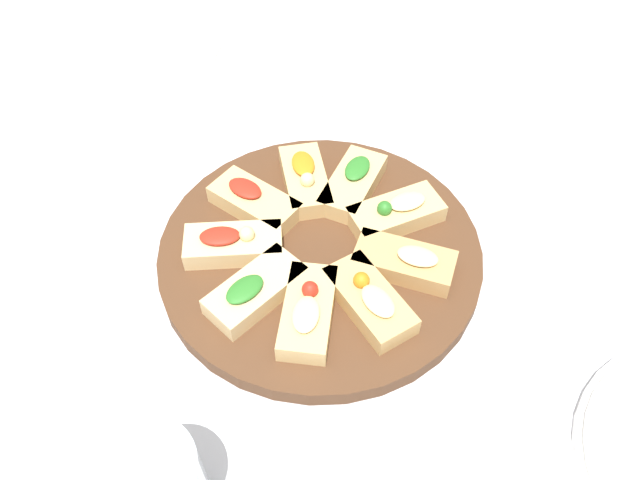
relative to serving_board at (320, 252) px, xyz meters
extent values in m
plane|color=silver|center=(0.00, 0.00, -0.01)|extent=(3.00, 3.00, 0.00)
cylinder|color=#51331E|center=(0.00, 0.00, 0.00)|extent=(0.34, 0.34, 0.02)
cube|color=tan|center=(0.09, 0.03, 0.02)|extent=(0.11, 0.08, 0.02)
ellipsoid|color=beige|center=(0.10, 0.03, 0.04)|extent=(0.05, 0.04, 0.01)
cube|color=#DBB775|center=(0.04, 0.08, 0.02)|extent=(0.09, 0.11, 0.02)
ellipsoid|color=beige|center=(0.05, 0.09, 0.04)|extent=(0.04, 0.05, 0.01)
sphere|color=#2D7A28|center=(0.04, 0.07, 0.04)|extent=(0.02, 0.02, 0.02)
cube|color=#DBB775|center=(-0.02, 0.09, 0.02)|extent=(0.07, 0.11, 0.02)
ellipsoid|color=#2D7A28|center=(-0.02, 0.10, 0.04)|extent=(0.03, 0.05, 0.01)
cube|color=#DBB775|center=(-0.07, 0.06, 0.02)|extent=(0.11, 0.10, 0.02)
ellipsoid|color=orange|center=(-0.08, 0.07, 0.04)|extent=(0.05, 0.05, 0.01)
sphere|color=beige|center=(-0.06, 0.05, 0.04)|extent=(0.02, 0.02, 0.02)
cube|color=#DBB775|center=(-0.09, 0.00, 0.02)|extent=(0.10, 0.05, 0.02)
ellipsoid|color=red|center=(-0.10, 0.00, 0.04)|extent=(0.04, 0.03, 0.01)
cube|color=#E5C689|center=(-0.07, -0.06, 0.02)|extent=(0.11, 0.10, 0.02)
ellipsoid|color=red|center=(-0.08, -0.07, 0.04)|extent=(0.05, 0.05, 0.01)
sphere|color=beige|center=(-0.06, -0.05, 0.04)|extent=(0.02, 0.02, 0.02)
cube|color=#E5C689|center=(-0.01, -0.09, 0.02)|extent=(0.06, 0.11, 0.02)
ellipsoid|color=#2D7A28|center=(-0.01, -0.10, 0.04)|extent=(0.03, 0.04, 0.01)
cube|color=#DBB775|center=(0.04, -0.08, 0.02)|extent=(0.09, 0.11, 0.02)
ellipsoid|color=beige|center=(0.05, -0.09, 0.04)|extent=(0.04, 0.05, 0.01)
sphere|color=red|center=(0.04, -0.07, 0.04)|extent=(0.02, 0.02, 0.02)
cube|color=tan|center=(0.08, -0.03, 0.02)|extent=(0.11, 0.08, 0.02)
ellipsoid|color=beige|center=(0.10, -0.04, 0.04)|extent=(0.05, 0.04, 0.01)
sphere|color=orange|center=(0.07, -0.03, 0.04)|extent=(0.02, 0.02, 0.02)
cylinder|color=white|center=(-0.26, 0.25, 0.00)|extent=(0.22, 0.22, 0.01)
torus|color=white|center=(-0.26, 0.25, 0.00)|extent=(0.21, 0.21, 0.01)
camera|label=1|loc=(0.25, -0.34, 0.52)|focal=35.00mm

